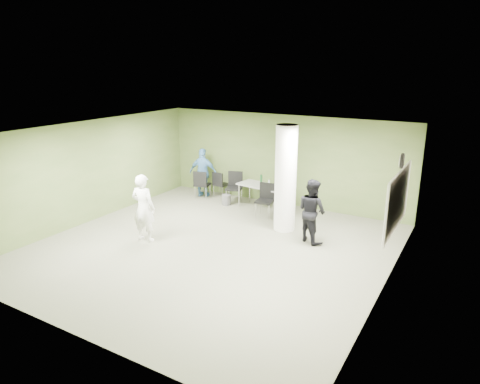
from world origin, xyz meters
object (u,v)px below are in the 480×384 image
Objects in this scene: folding_table at (263,187)px; chair_back_left at (220,183)px; man_blue at (203,173)px; man_black at (312,211)px; woman_white at (143,208)px.

folding_table is 1.81m from chair_back_left.
man_black is at bearing 144.84° from man_blue.
woman_white is 3.93m from man_blue.
woman_white is at bearing 89.67° from man_blue.
folding_table is 2.31m from man_blue.
man_blue reaches higher than chair_back_left.
folding_table is at bearing 162.79° from man_blue.
man_blue reaches higher than man_black.
folding_table is 1.90× the size of chair_back_left.
man_black is (2.19, -1.65, 0.11)m from folding_table.
chair_back_left is 0.54× the size of man_black.
man_black is (3.95, -1.98, 0.30)m from chair_back_left.
man_blue is (-2.30, 0.16, 0.12)m from folding_table.
chair_back_left is at bearing 177.75° from folding_table.
folding_table is 1.02× the size of man_blue.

